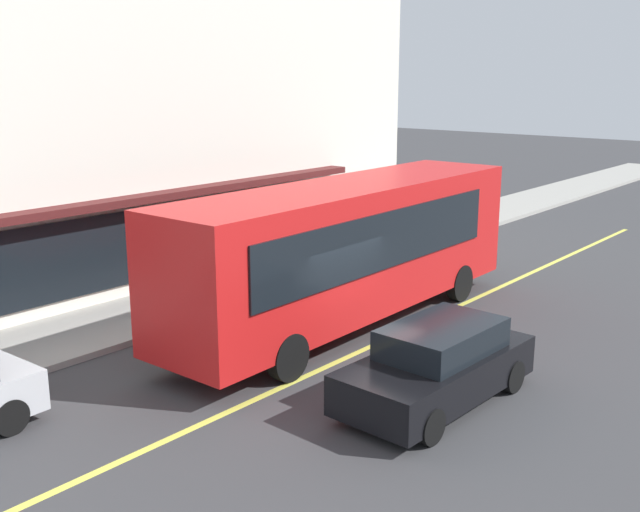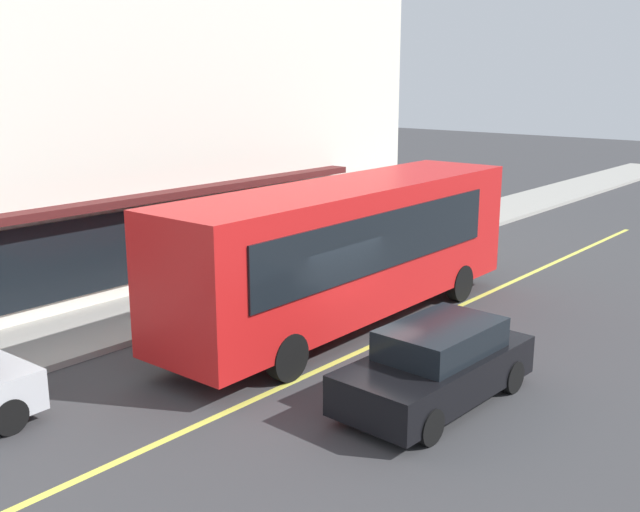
% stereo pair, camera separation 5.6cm
% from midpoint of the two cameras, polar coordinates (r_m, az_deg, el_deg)
% --- Properties ---
extents(ground, '(120.00, 120.00, 0.00)m').
position_cam_midpoint_polar(ground, '(16.44, 2.00, -7.76)').
color(ground, '#38383A').
extents(sidewalk, '(80.00, 2.94, 0.15)m').
position_cam_midpoint_polar(sidewalk, '(20.20, -10.75, -3.63)').
color(sidewalk, '#9E9B93').
rests_on(sidewalk, ground).
extents(lane_centre_stripe, '(36.00, 0.16, 0.01)m').
position_cam_midpoint_polar(lane_centre_stripe, '(16.44, 2.00, -7.74)').
color(lane_centre_stripe, '#D8D14C').
rests_on(lane_centre_stripe, ground).
extents(storefront_building, '(26.74, 8.61, 14.96)m').
position_cam_midpoint_polar(storefront_building, '(23.29, -22.91, 16.28)').
color(storefront_building, silver).
rests_on(storefront_building, ground).
extents(bus, '(11.17, 2.75, 3.50)m').
position_cam_midpoint_polar(bus, '(18.00, 2.20, 0.77)').
color(bus, red).
rests_on(bus, ground).
extents(car_black, '(4.36, 1.97, 1.52)m').
position_cam_midpoint_polar(car_black, '(14.21, 8.88, -8.26)').
color(car_black, black).
rests_on(car_black, ground).
extents(pedestrian_by_curb, '(0.34, 0.34, 1.85)m').
position_cam_midpoint_polar(pedestrian_by_curb, '(26.58, 7.36, 3.35)').
color(pedestrian_by_curb, black).
rests_on(pedestrian_by_curb, sidewalk).
extents(pedestrian_mid_block, '(0.34, 0.34, 1.75)m').
position_cam_midpoint_polar(pedestrian_mid_block, '(21.02, -10.80, 0.25)').
color(pedestrian_mid_block, black).
rests_on(pedestrian_mid_block, sidewalk).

